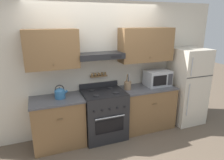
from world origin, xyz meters
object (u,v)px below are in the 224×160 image
Objects in this scene: stove_range at (104,114)px; tea_kettle at (60,93)px; microwave at (157,78)px; utensil_crock at (128,85)px; refrigerator at (187,86)px.

tea_kettle is at bearing 176.56° from stove_range.
stove_range is at bearing -3.44° from tea_kettle.
utensil_crock is (-0.69, -0.02, -0.08)m from microwave.
utensil_crock is (-1.41, 0.06, 0.16)m from refrigerator.
tea_kettle is 0.78× the size of utensil_crock.
microwave is at bearing 173.58° from refrigerator.
microwave reaches higher than stove_range.
microwave is at bearing 3.09° from stove_range.
refrigerator is (1.92, -0.02, 0.35)m from stove_range.
microwave is 0.69m from utensil_crock.
refrigerator is at bearing -0.48° from stove_range.
stove_range is 1.95m from refrigerator.
utensil_crock is at bearing 5.23° from stove_range.
tea_kettle is at bearing -179.48° from microwave.
utensil_crock reaches higher than stove_range.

